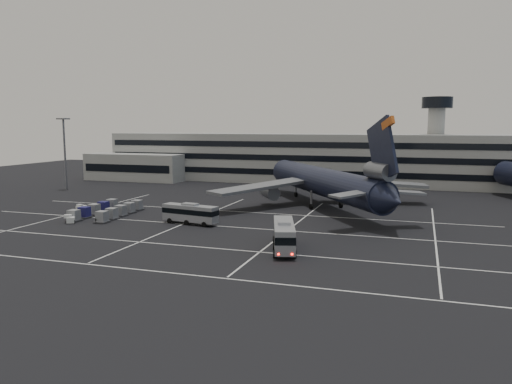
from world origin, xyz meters
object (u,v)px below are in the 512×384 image
(trijet_main, at_px, (324,182))
(uld_cluster, at_px, (107,210))
(bus_far, at_px, (190,213))
(bus_near, at_px, (284,234))
(tug_a, at_px, (81,208))

(trijet_main, height_order, uld_cluster, trijet_main)
(trijet_main, xyz_separation_m, uld_cluster, (-36.01, -21.39, -4.27))
(trijet_main, bearing_deg, bus_far, -161.00)
(bus_near, bearing_deg, bus_far, 131.45)
(tug_a, xyz_separation_m, uld_cluster, (8.00, -2.87, 0.40))
(bus_near, xyz_separation_m, tug_a, (-45.60, 17.46, -1.62))
(bus_near, relative_size, tug_a, 5.71)
(trijet_main, height_order, tug_a, trijet_main)
(trijet_main, bearing_deg, tug_a, 168.75)
(bus_far, bearing_deg, uld_cluster, 91.27)
(trijet_main, bearing_deg, uld_cluster, 176.65)
(trijet_main, relative_size, tug_a, 24.82)
(trijet_main, relative_size, uld_cluster, 3.18)
(trijet_main, distance_m, bus_near, 36.14)
(bus_far, xyz_separation_m, tug_a, (-26.04, 5.39, -1.36))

